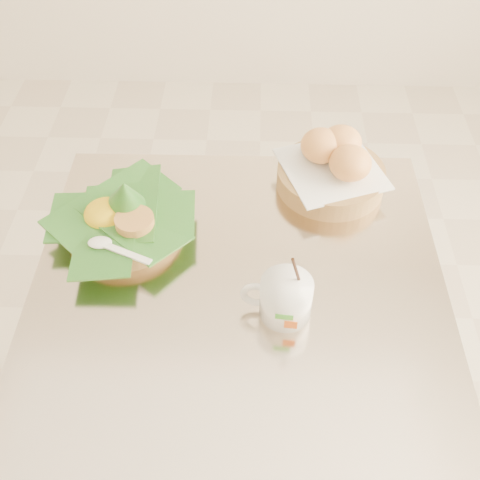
{
  "coord_description": "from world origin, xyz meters",
  "views": [
    {
      "loc": [
        0.2,
        -0.7,
        1.53
      ],
      "look_at": [
        0.18,
        -0.02,
        0.82
      ],
      "focal_mm": 45.0,
      "sensor_mm": 36.0,
      "label": 1
    }
  ],
  "objects_px": {
    "cafe_table": "(239,358)",
    "bread_basket": "(333,167)",
    "rice_basket": "(122,217)",
    "coffee_mug": "(285,297)"
  },
  "relations": [
    {
      "from": "cafe_table",
      "to": "bread_basket",
      "type": "distance_m",
      "value": 0.41
    },
    {
      "from": "rice_basket",
      "to": "coffee_mug",
      "type": "xyz_separation_m",
      "value": [
        0.29,
        -0.18,
        0.0
      ]
    },
    {
      "from": "cafe_table",
      "to": "bread_basket",
      "type": "bearing_deg",
      "value": 56.65
    },
    {
      "from": "rice_basket",
      "to": "bread_basket",
      "type": "bearing_deg",
      "value": 20.11
    },
    {
      "from": "rice_basket",
      "to": "bread_basket",
      "type": "distance_m",
      "value": 0.41
    },
    {
      "from": "bread_basket",
      "to": "coffee_mug",
      "type": "bearing_deg",
      "value": -107.43
    },
    {
      "from": "cafe_table",
      "to": "coffee_mug",
      "type": "relative_size",
      "value": 5.22
    },
    {
      "from": "bread_basket",
      "to": "coffee_mug",
      "type": "relative_size",
      "value": 1.59
    },
    {
      "from": "cafe_table",
      "to": "bread_basket",
      "type": "xyz_separation_m",
      "value": [
        0.17,
        0.27,
        0.26
      ]
    },
    {
      "from": "cafe_table",
      "to": "bread_basket",
      "type": "height_order",
      "value": "bread_basket"
    }
  ]
}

